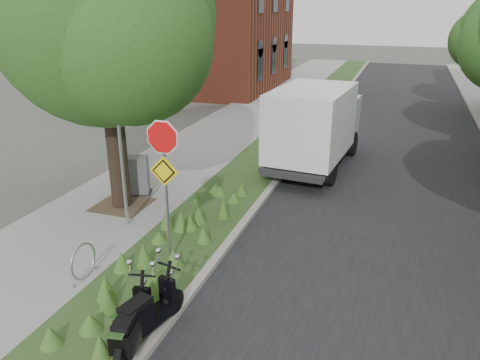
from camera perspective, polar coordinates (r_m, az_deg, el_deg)
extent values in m
plane|color=#4C5147|center=(9.48, -2.42, -13.44)|extent=(120.00, 120.00, 0.00)
cube|color=gray|center=(19.43, -3.31, 5.01)|extent=(3.50, 60.00, 0.12)
cube|color=#2C4A1F|center=(18.59, 4.58, 4.24)|extent=(2.00, 60.00, 0.12)
cube|color=#9E9991|center=(18.38, 7.60, 3.94)|extent=(0.20, 60.00, 0.13)
cube|color=black|center=(18.07, 18.51, 2.54)|extent=(7.00, 60.00, 0.01)
cylinder|color=black|center=(12.58, -15.05, 6.42)|extent=(0.52, 0.52, 4.48)
sphere|color=#194617|center=(12.23, -16.29, 18.84)|extent=(5.40, 5.40, 5.40)
sphere|color=#194617|center=(13.63, -18.36, 15.89)|extent=(4.05, 4.05, 4.05)
sphere|color=#194617|center=(11.10, -13.28, 16.18)|extent=(3.78, 3.78, 3.78)
cube|color=#473828|center=(13.29, -14.16, -2.95)|extent=(1.40, 1.40, 0.01)
cylinder|color=#A5A8AD|center=(11.41, -14.34, 3.79)|extent=(0.08, 0.08, 4.00)
torus|color=#A5A8AD|center=(9.98, -18.58, -9.36)|extent=(0.05, 0.77, 0.77)
cube|color=#A5A8AD|center=(9.92, -19.60, -12.10)|extent=(0.06, 0.06, 0.04)
cube|color=#A5A8AD|center=(10.40, -17.15, -10.19)|extent=(0.06, 0.06, 0.04)
cylinder|color=#A5A8AD|center=(9.72, -8.97, -1.91)|extent=(0.07, 0.07, 3.00)
cylinder|color=red|center=(9.29, -9.48, 5.15)|extent=(0.86, 0.03, 0.86)
cylinder|color=white|center=(9.30, -9.44, 5.17)|extent=(0.94, 0.02, 0.94)
cube|color=yellow|center=(9.50, -9.23, 1.08)|extent=(0.64, 0.03, 0.64)
cube|color=maroon|center=(31.83, -4.05, 18.33)|extent=(9.00, 10.00, 8.00)
sphere|color=#194617|center=(26.09, 27.19, 14.96)|extent=(2.85, 2.85, 2.85)
cylinder|color=black|center=(8.54, -11.36, -15.32)|extent=(0.20, 0.48, 0.47)
cylinder|color=black|center=(7.73, -14.16, -20.04)|extent=(0.20, 0.48, 0.47)
cube|color=black|center=(8.08, -12.80, -17.66)|extent=(0.50, 1.08, 0.16)
cube|color=black|center=(7.72, -13.77, -17.80)|extent=(0.43, 0.64, 0.36)
cube|color=black|center=(7.61, -13.79, -16.21)|extent=(0.37, 0.58, 0.11)
cylinder|color=black|center=(8.65, -8.17, -14.49)|extent=(0.21, 0.50, 0.48)
cylinder|color=black|center=(7.99, -13.65, -18.34)|extent=(0.21, 0.50, 0.48)
cube|color=black|center=(8.27, -11.00, -16.41)|extent=(0.53, 1.11, 0.17)
cube|color=black|center=(7.95, -12.74, -16.25)|extent=(0.45, 0.66, 0.37)
cube|color=black|center=(7.84, -12.64, -14.68)|extent=(0.39, 0.60, 0.11)
cube|color=#262628|center=(16.27, 8.98, 3.25)|extent=(2.39, 5.35, 0.18)
cube|color=#B7BABC|center=(17.94, 10.86, 7.54)|extent=(2.12, 1.54, 1.57)
cube|color=white|center=(15.44, 8.70, 7.05)|extent=(2.46, 3.90, 2.16)
cube|color=#262628|center=(13.99, -12.46, -1.51)|extent=(0.98, 0.83, 0.04)
cube|color=slate|center=(13.80, -12.63, 0.56)|extent=(0.86, 0.71, 1.12)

